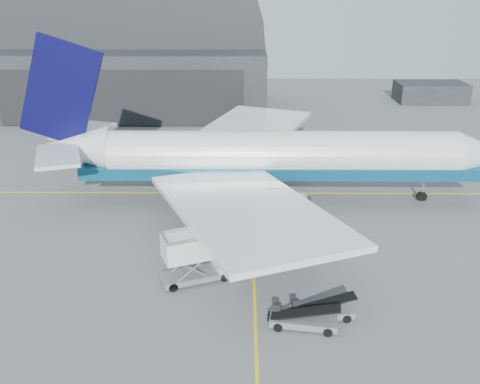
{
  "coord_description": "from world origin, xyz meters",
  "views": [
    {
      "loc": [
        -0.88,
        -39.5,
        23.8
      ],
      "look_at": [
        -1.27,
        9.02,
        4.5
      ],
      "focal_mm": 40.0,
      "sensor_mm": 36.0,
      "label": 1
    }
  ],
  "objects_px": {
    "airliner": "(264,156)",
    "pushback_tug": "(249,224)",
    "catering_truck": "(194,258)",
    "belt_loader_b": "(321,311)",
    "belt_loader_a": "(303,320)"
  },
  "relations": [
    {
      "from": "catering_truck",
      "to": "belt_loader_b",
      "type": "bearing_deg",
      "value": -49.83
    },
    {
      "from": "pushback_tug",
      "to": "belt_loader_a",
      "type": "height_order",
      "value": "belt_loader_a"
    },
    {
      "from": "catering_truck",
      "to": "belt_loader_b",
      "type": "distance_m",
      "value": 11.43
    },
    {
      "from": "airliner",
      "to": "catering_truck",
      "type": "distance_m",
      "value": 19.3
    },
    {
      "from": "airliner",
      "to": "pushback_tug",
      "type": "height_order",
      "value": "airliner"
    },
    {
      "from": "belt_loader_a",
      "to": "belt_loader_b",
      "type": "height_order",
      "value": "belt_loader_a"
    },
    {
      "from": "belt_loader_b",
      "to": "belt_loader_a",
      "type": "bearing_deg",
      "value": -148.41
    },
    {
      "from": "pushback_tug",
      "to": "catering_truck",
      "type": "bearing_deg",
      "value": -106.34
    },
    {
      "from": "airliner",
      "to": "catering_truck",
      "type": "xyz_separation_m",
      "value": [
        -6.36,
        -17.95,
        -3.13
      ]
    },
    {
      "from": "pushback_tug",
      "to": "belt_loader_a",
      "type": "relative_size",
      "value": 0.74
    },
    {
      "from": "airliner",
      "to": "belt_loader_b",
      "type": "bearing_deg",
      "value": -81.15
    },
    {
      "from": "airliner",
      "to": "catering_truck",
      "type": "bearing_deg",
      "value": -109.5
    },
    {
      "from": "catering_truck",
      "to": "pushback_tug",
      "type": "relative_size",
      "value": 1.66
    },
    {
      "from": "airliner",
      "to": "pushback_tug",
      "type": "relative_size",
      "value": 13.51
    },
    {
      "from": "airliner",
      "to": "pushback_tug",
      "type": "xyz_separation_m",
      "value": [
        -1.71,
        -7.92,
        -4.65
      ]
    }
  ]
}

